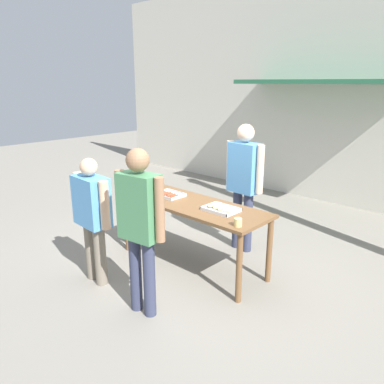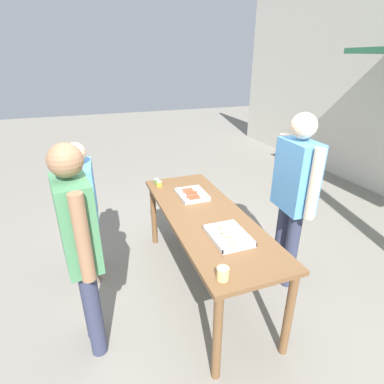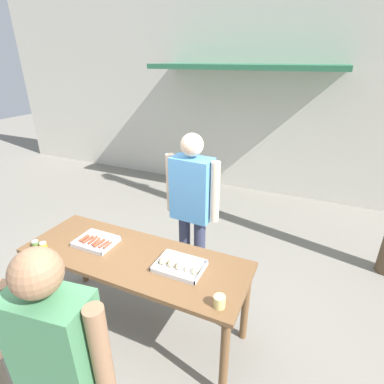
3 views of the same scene
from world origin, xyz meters
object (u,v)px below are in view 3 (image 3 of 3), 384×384
food_tray_sausages (96,242)px  food_tray_buns (178,265)px  beer_cup (220,301)px  person_server_behind_table (192,200)px  condiment_jar_mustard (35,244)px  condiment_jar_ketchup (43,246)px  person_customer_with_cup (61,365)px

food_tray_sausages → food_tray_buns: food_tray_buns is taller
beer_cup → person_server_behind_table: bearing=122.9°
condiment_jar_mustard → condiment_jar_ketchup: (0.09, 0.01, 0.00)m
condiment_jar_mustard → person_server_behind_table: (1.13, 1.13, 0.19)m
person_server_behind_table → person_customer_with_cup: person_server_behind_table is taller
person_customer_with_cup → food_tray_buns: bearing=-102.2°
condiment_jar_ketchup → person_customer_with_cup: 1.52m
condiment_jar_ketchup → person_customer_with_cup: (1.21, -0.91, 0.16)m
food_tray_buns → person_customer_with_cup: bearing=-94.2°
food_tray_buns → person_server_behind_table: (-0.25, 0.85, 0.20)m
food_tray_buns → condiment_jar_mustard: size_ratio=6.45×
food_tray_buns → person_customer_with_cup: size_ratio=0.23×
person_customer_with_cup → food_tray_sausages: bearing=-63.4°
food_tray_buns → condiment_jar_ketchup: size_ratio=6.45×
beer_cup → person_customer_with_cup: (-0.56, -0.91, 0.15)m
condiment_jar_ketchup → person_server_behind_table: bearing=47.1°
beer_cup → person_server_behind_table: 1.35m
food_tray_sausages → condiment_jar_mustard: size_ratio=5.84×
food_tray_buns → person_customer_with_cup: 1.20m
beer_cup → condiment_jar_mustard: bearing=-179.6°
food_tray_sausages → person_server_behind_table: person_server_behind_table is taller
food_tray_buns → beer_cup: (0.47, -0.27, 0.02)m
condiment_jar_ketchup → person_server_behind_table: 1.54m
person_server_behind_table → food_tray_sausages: bearing=-123.7°
condiment_jar_mustard → beer_cup: beer_cup is taller
food_tray_sausages → person_customer_with_cup: size_ratio=0.21×
food_tray_sausages → person_customer_with_cup: person_customer_with_cup is taller
condiment_jar_mustard → food_tray_buns: bearing=11.6°
person_server_behind_table → person_customer_with_cup: 2.04m
condiment_jar_ketchup → beer_cup: size_ratio=0.70×
condiment_jar_ketchup → beer_cup: bearing=0.0°
food_tray_sausages → person_customer_with_cup: bearing=-55.4°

